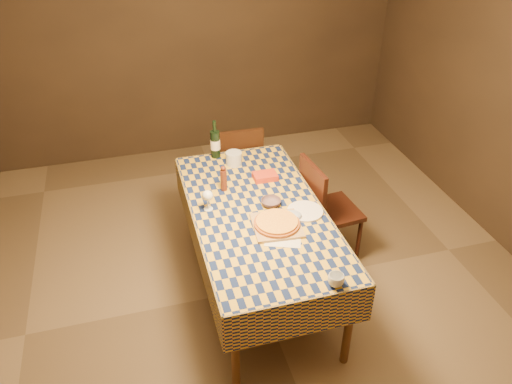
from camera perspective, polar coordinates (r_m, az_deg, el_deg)
The scene contains 16 objects.
room at distance 3.29m, azimuth 0.24°, elevation 6.08°, with size 5.00×5.10×2.70m.
dining_table at distance 3.64m, azimuth 0.21°, elevation -3.13°, with size 0.94×1.84×0.77m.
cutting_board at distance 3.44m, azimuth 2.39°, elevation -3.84°, with size 0.32×0.32×0.02m, color tan.
pizza at distance 3.42m, azimuth 2.40°, elevation -3.51°, with size 0.42×0.42×0.03m.
pepper_mill at distance 3.77m, azimuth -3.72°, elevation 1.50°, with size 0.06×0.06×0.21m.
bowl at distance 3.64m, azimuth 1.73°, elevation -1.20°, with size 0.15×0.15×0.05m, color #604950.
wine_glass at distance 3.56m, azimuth -5.56°, elevation -0.50°, with size 0.08×0.08×0.16m.
wine_bottle at distance 4.21m, azimuth -4.68°, elevation 5.54°, with size 0.10×0.10×0.33m.
deli_tub at distance 4.12m, azimuth -2.55°, elevation 3.86°, with size 0.13×0.13×0.11m, color silver.
takeout_container at distance 3.94m, azimuth 1.04°, elevation 1.82°, with size 0.18×0.13×0.05m, color red.
white_plate at distance 3.59m, azimuth 5.62°, elevation -2.21°, with size 0.26×0.26×0.01m, color white.
tumbler at distance 3.02m, azimuth 9.13°, elevation -9.91°, with size 0.10×0.10×0.08m, color silver.
flour_patch at distance 3.34m, azimuth 3.10°, elevation -5.32°, with size 0.24×0.18×0.00m, color silver.
flour_bag at distance 3.51m, azimuth 3.90°, elevation -2.74°, with size 0.17×0.13×0.05m, color #ABBDDB.
chair_far at distance 4.62m, azimuth -2.09°, elevation 3.11°, with size 0.43×0.44×0.93m.
chair_right at distance 4.11m, azimuth 7.70°, elevation -1.58°, with size 0.47×0.46×0.93m.
Camera 1 is at (-0.80, -2.80, 2.87)m, focal length 35.00 mm.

